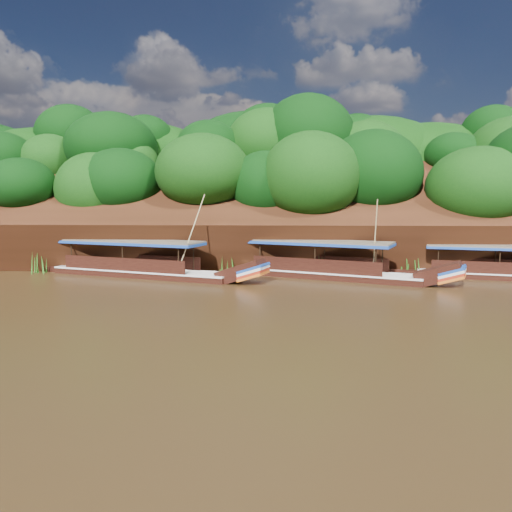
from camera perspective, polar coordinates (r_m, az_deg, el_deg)
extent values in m
plane|color=black|center=(28.49, 8.09, -4.96)|extent=(160.00, 160.00, 0.00)
cube|color=black|center=(43.92, 6.18, 3.74)|extent=(120.00, 16.12, 13.64)
cube|color=black|center=(54.15, 5.48, 0.58)|extent=(120.00, 24.00, 12.00)
ellipsoid|color=#0A3B09|center=(56.85, -26.44, 9.29)|extent=(20.00, 10.00, 8.00)
ellipsoid|color=#0A3B09|center=(42.96, -1.77, 3.71)|extent=(18.00, 8.00, 6.40)
ellipsoid|color=#0A3B09|center=(50.98, 5.76, 10.56)|extent=(24.00, 11.00, 8.40)
cube|color=black|center=(39.53, 26.87, -2.36)|extent=(12.39, 5.14, 0.86)
cube|color=silver|center=(39.48, 26.90, -1.77)|extent=(12.40, 5.20, 0.10)
cube|color=brown|center=(39.14, 25.94, 1.01)|extent=(9.90, 4.77, 0.11)
cube|color=#173F99|center=(39.15, 25.93, 0.84)|extent=(9.90, 4.77, 0.17)
cube|color=black|center=(36.08, 8.48, -2.51)|extent=(12.89, 7.25, 0.97)
cube|color=silver|center=(36.00, 8.50, -1.78)|extent=(12.92, 7.31, 0.11)
cube|color=black|center=(34.57, 20.17, -1.98)|extent=(3.53, 2.84, 1.83)
cube|color=#173F99|center=(34.47, 21.53, -1.52)|extent=(2.19, 2.33, 0.67)
cube|color=#A82712|center=(34.52, 21.51, -2.12)|extent=(2.19, 2.33, 0.67)
cube|color=brown|center=(36.00, 7.32, 1.67)|extent=(10.44, 6.48, 0.13)
cube|color=#173F99|center=(36.01, 7.32, 1.46)|extent=(10.44, 6.48, 0.19)
cylinder|color=tan|center=(34.28, 13.45, 2.15)|extent=(0.24, 1.78, 5.01)
cube|color=black|center=(37.47, -12.89, -2.27)|extent=(14.07, 6.76, 0.96)
cube|color=silver|center=(37.40, -12.91, -1.58)|extent=(14.09, 6.83, 0.11)
cube|color=black|center=(33.57, -1.69, -1.84)|extent=(3.70, 2.73, 1.89)
cube|color=#173F99|center=(33.19, -0.29, -1.38)|extent=(2.22, 2.29, 0.71)
cube|color=#A82712|center=(33.24, -0.29, -1.99)|extent=(2.22, 2.29, 0.71)
cube|color=brown|center=(37.67, -14.10, 1.68)|extent=(11.30, 6.11, 0.13)
cube|color=#173F99|center=(37.68, -14.10, 1.49)|extent=(11.30, 6.11, 0.19)
cylinder|color=tan|center=(34.69, -7.40, 2.64)|extent=(1.84, 1.17, 5.31)
cone|color=#2A6519|center=(41.26, -23.34, -0.72)|extent=(1.50, 1.50, 1.60)
cone|color=#2A6519|center=(39.48, -13.54, -0.30)|extent=(1.50, 1.50, 2.11)
cone|color=#2A6519|center=(37.91, -3.26, -0.96)|extent=(1.50, 1.50, 1.38)
cone|color=#2A6519|center=(37.70, 7.82, -0.94)|extent=(1.50, 1.50, 1.52)
cone|color=#2A6519|center=(39.03, 17.30, -0.49)|extent=(1.50, 1.50, 2.11)
cone|color=#2A6519|center=(40.79, 24.98, -0.88)|extent=(1.50, 1.50, 1.59)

